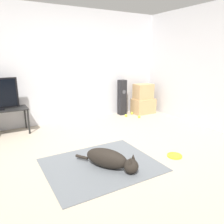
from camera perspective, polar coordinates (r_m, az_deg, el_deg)
ground_plane at (r=3.51m, az=-2.02°, el=-11.19°), size 12.00×12.00×0.00m
wall_back at (r=5.12m, az=-13.52°, el=11.45°), size 8.00×0.06×2.55m
wall_right at (r=4.95m, az=25.95°, el=10.29°), size 0.06×8.00×2.55m
area_rug at (r=3.23m, az=-2.84°, el=-13.59°), size 1.54×1.27×0.01m
dog at (r=3.07m, az=-0.42°, el=-12.29°), size 0.60×0.85×0.27m
frisbee at (r=3.60m, az=16.02°, el=-10.91°), size 0.23×0.23×0.03m
cardboard_box_lower at (r=5.93m, az=8.18°, el=1.57°), size 0.58×0.39×0.39m
cardboard_box_upper at (r=5.85m, az=8.17°, el=5.31°), size 0.48×0.32×0.40m
floor_speaker at (r=5.70m, az=2.65°, el=3.82°), size 0.18×0.18×0.91m
tennis_ball_by_boxes at (r=5.49m, az=7.10°, el=-1.24°), size 0.07×0.07×0.07m
tennis_ball_near_speaker at (r=5.80m, az=5.18°, el=-0.31°), size 0.07×0.07×0.07m
tennis_ball_loose_on_carpet at (r=5.57m, az=3.64°, el=-0.91°), size 0.07×0.07×0.07m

